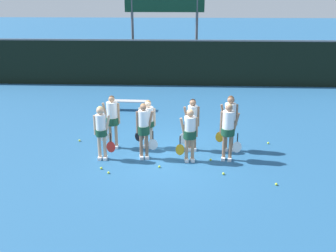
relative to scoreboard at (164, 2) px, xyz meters
The scene contains 21 objects.
ground_plane 11.92m from the scoreboard, 86.28° to the right, with size 140.00×140.00×0.00m, color #235684.
fence_windscreen 3.46m from the scoreboard, 63.07° to the right, with size 60.00×0.08×2.48m.
scoreboard is the anchor object (origin of this frame).
bench_courtside 7.53m from the scoreboard, 100.89° to the right, with size 1.76×0.43×0.43m.
player_0 12.12m from the scoreboard, 96.22° to the right, with size 0.63×0.35×1.68m.
player_1 11.92m from the scoreboard, 89.99° to the right, with size 0.64×0.36×1.75m.
player_2 12.16m from the scoreboard, 83.22° to the right, with size 0.65×0.39×1.63m.
player_3 12.19m from the scoreboard, 77.56° to the right, with size 0.66×0.41×1.77m.
player_4 11.19m from the scoreboard, 95.95° to the right, with size 0.70×0.41×1.76m.
player_5 11.08m from the scoreboard, 89.79° to the right, with size 0.70×0.41×1.60m.
player_6 11.32m from the scoreboard, 82.22° to the right, with size 0.64×0.35×1.71m.
player_7 11.48m from the scoreboard, 76.07° to the right, with size 0.68×0.41×1.82m.
tennis_ball_0 10.56m from the scoreboard, 98.97° to the right, with size 0.06×0.06×0.06m, color #CCE033.
tennis_ball_1 12.89m from the scoreboard, 87.60° to the right, with size 0.07×0.07×0.07m, color #CCE033.
tennis_ball_2 11.27m from the scoreboard, 103.16° to the right, with size 0.07×0.07×0.07m, color #CCE033.
tennis_ball_3 12.50m from the scoreboard, 80.01° to the right, with size 0.07×0.07×0.07m, color #CCE033.
tennis_ball_4 13.35m from the scoreboard, 94.08° to the right, with size 0.07×0.07×0.07m, color #CCE033.
tennis_ball_5 14.27m from the scoreboard, 74.29° to the right, with size 0.07×0.07×0.07m, color #CCE033.
tennis_ball_6 13.10m from the scoreboard, 95.40° to the right, with size 0.07×0.07×0.07m, color #CCE033.
tennis_ball_7 11.68m from the scoreboard, 68.05° to the right, with size 0.07×0.07×0.07m, color #CCE033.
tennis_ball_8 13.44m from the scoreboard, 79.41° to the right, with size 0.07×0.07×0.07m, color #CCE033.
Camera 1 is at (0.53, -11.50, 4.86)m, focal length 42.00 mm.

